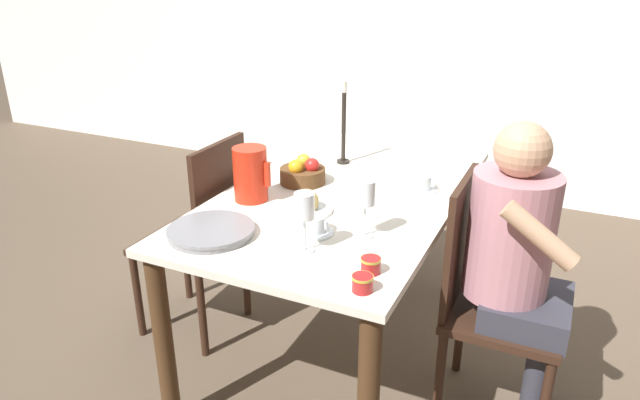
{
  "coord_description": "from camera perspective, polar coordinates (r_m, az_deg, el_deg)",
  "views": [
    {
      "loc": [
        0.86,
        -2.07,
        1.67
      ],
      "look_at": [
        0.0,
        -0.24,
        0.83
      ],
      "focal_mm": 32.0,
      "sensor_mm": 36.0,
      "label": 1
    }
  ],
  "objects": [
    {
      "name": "jam_jar_red",
      "position": [
        1.79,
        5.09,
        -6.43
      ],
      "size": [
        0.07,
        0.07,
        0.05
      ],
      "color": "#A81E1E",
      "rests_on": "dining_table"
    },
    {
      "name": "chair_opposite",
      "position": [
        2.7,
        -11.75,
        -3.39
      ],
      "size": [
        0.42,
        0.42,
        0.97
      ],
      "rotation": [
        0.0,
        0.0,
        1.57
      ],
      "color": "#331E14",
      "rests_on": "ground_plane"
    },
    {
      "name": "fruit_bowl",
      "position": [
        2.49,
        -1.72,
        2.73
      ],
      "size": [
        0.2,
        0.2,
        0.12
      ],
      "color": "brown",
      "rests_on": "dining_table"
    },
    {
      "name": "candlestick_tall",
      "position": [
        2.72,
        2.38,
        6.91
      ],
      "size": [
        0.06,
        0.06,
        0.39
      ],
      "color": "black",
      "rests_on": "dining_table"
    },
    {
      "name": "teacup_near_person",
      "position": [
        2.03,
        -0.64,
        -2.59
      ],
      "size": [
        0.15,
        0.15,
        0.07
      ],
      "color": "silver",
      "rests_on": "dining_table"
    },
    {
      "name": "dining_table",
      "position": [
        2.46,
        2.38,
        -1.51
      ],
      "size": [
        0.92,
        1.61,
        0.78
      ],
      "color": "silver",
      "rests_on": "ground_plane"
    },
    {
      "name": "person_seated",
      "position": [
        2.14,
        19.17,
        -5.33
      ],
      "size": [
        0.39,
        0.41,
        1.2
      ],
      "rotation": [
        0.0,
        0.0,
        -1.57
      ],
      "color": "#33333D",
      "rests_on": "ground_plane"
    },
    {
      "name": "red_pitcher",
      "position": [
        2.3,
        -6.98,
        2.62
      ],
      "size": [
        0.16,
        0.14,
        0.22
      ],
      "color": "red",
      "rests_on": "dining_table"
    },
    {
      "name": "serving_tray",
      "position": [
        2.06,
        -10.84,
        -3.09
      ],
      "size": [
        0.31,
        0.31,
        0.03
      ],
      "color": "gray",
      "rests_on": "dining_table"
    },
    {
      "name": "jam_jar_amber",
      "position": [
        1.69,
        4.27,
        -8.22
      ],
      "size": [
        0.07,
        0.07,
        0.05
      ],
      "color": "#A81E1E",
      "rests_on": "dining_table"
    },
    {
      "name": "wine_glass_juice",
      "position": [
        1.85,
        -1.57,
        -0.93
      ],
      "size": [
        0.07,
        0.07,
        0.21
      ],
      "color": "white",
      "rests_on": "dining_table"
    },
    {
      "name": "ground_plane",
      "position": [
        2.8,
        2.16,
        -14.09
      ],
      "size": [
        20.0,
        20.0,
        0.0
      ],
      "primitive_type": "plane",
      "color": "brown"
    },
    {
      "name": "chair_person_side",
      "position": [
        2.26,
        16.26,
        -9.24
      ],
      "size": [
        0.42,
        0.42,
        0.97
      ],
      "rotation": [
        0.0,
        0.0,
        -1.57
      ],
      "color": "#331E14",
      "rests_on": "ground_plane"
    },
    {
      "name": "bread_plate",
      "position": [
        2.2,
        -1.37,
        -0.44
      ],
      "size": [
        0.2,
        0.2,
        0.1
      ],
      "color": "silver",
      "rests_on": "dining_table"
    },
    {
      "name": "teacup_across",
      "position": [
        2.45,
        10.05,
        1.6
      ],
      "size": [
        0.15,
        0.15,
        0.07
      ],
      "color": "silver",
      "rests_on": "dining_table"
    },
    {
      "name": "wine_glass_water",
      "position": [
        1.96,
        4.56,
        0.47
      ],
      "size": [
        0.07,
        0.07,
        0.21
      ],
      "color": "white",
      "rests_on": "dining_table"
    },
    {
      "name": "wall_back",
      "position": [
        4.39,
        14.34,
        17.09
      ],
      "size": [
        10.0,
        0.06,
        2.6
      ],
      "color": "white",
      "rests_on": "ground_plane"
    }
  ]
}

